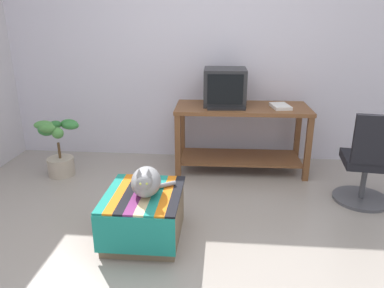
% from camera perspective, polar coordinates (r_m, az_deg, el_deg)
% --- Properties ---
extents(ground_plane, '(14.00, 14.00, 0.00)m').
position_cam_1_polar(ground_plane, '(2.90, -0.56, -15.96)').
color(ground_plane, '#9E9389').
extents(back_wall, '(8.00, 0.10, 2.60)m').
position_cam_1_polar(back_wall, '(4.44, 1.96, 14.34)').
color(back_wall, silver).
rests_on(back_wall, ground_plane).
extents(desk, '(1.47, 0.64, 0.74)m').
position_cam_1_polar(desk, '(4.14, 7.66, 2.63)').
color(desk, brown).
rests_on(desk, ground_plane).
extents(tv_monitor, '(0.46, 0.43, 0.40)m').
position_cam_1_polar(tv_monitor, '(4.09, 5.11, 8.77)').
color(tv_monitor, '#28282B').
rests_on(tv_monitor, desk).
extents(keyboard, '(0.41, 0.18, 0.02)m').
position_cam_1_polar(keyboard, '(3.93, 5.29, 5.59)').
color(keyboard, black).
rests_on(keyboard, desk).
extents(book, '(0.22, 0.29, 0.03)m').
position_cam_1_polar(book, '(4.08, 13.55, 5.71)').
color(book, white).
rests_on(book, desk).
extents(ottoman_with_blanket, '(0.58, 0.69, 0.39)m').
position_cam_1_polar(ottoman_with_blanket, '(2.97, -7.44, -10.87)').
color(ottoman_with_blanket, '#7A664C').
rests_on(ottoman_with_blanket, ground_plane).
extents(cat, '(0.34, 0.38, 0.26)m').
position_cam_1_polar(cat, '(2.80, -7.12, -5.79)').
color(cat, gray).
rests_on(cat, ottoman_with_blanket).
extents(potted_plant, '(0.49, 0.37, 0.64)m').
position_cam_1_polar(potted_plant, '(4.26, -20.03, -0.70)').
color(potted_plant, '#B7A893').
rests_on(potted_plant, ground_plane).
extents(office_chair, '(0.52, 0.52, 0.89)m').
position_cam_1_polar(office_chair, '(3.73, 25.63, -2.96)').
color(office_chair, '#4C4C51').
rests_on(office_chair, ground_plane).
extents(pen, '(0.12, 0.09, 0.01)m').
position_cam_1_polar(pen, '(4.18, 13.66, 5.83)').
color(pen, black).
rests_on(pen, desk).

